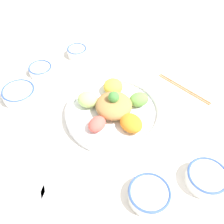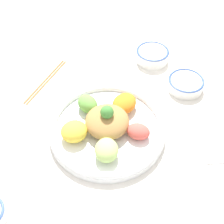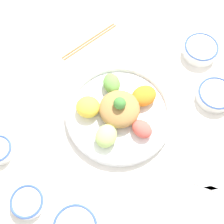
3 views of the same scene
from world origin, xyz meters
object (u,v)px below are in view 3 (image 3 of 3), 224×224
Objects in this scene: salad_platter at (118,112)px; sauce_bowl_far at (28,202)px; rice_bowl_plain at (215,95)px; sauce_bowl_red at (200,49)px; serving_spoon_extra at (192,181)px; chopsticks_pair_near at (89,41)px.

salad_platter is 3.58× the size of sauce_bowl_far.
salad_platter reaches higher than rice_bowl_plain.
sauce_bowl_red is 0.44m from serving_spoon_extra.
sauce_bowl_red reaches higher than serving_spoon_extra.
rice_bowl_plain is (0.05, -0.31, -0.01)m from salad_platter.
rice_bowl_plain reaches higher than serving_spoon_extra.
sauce_bowl_red is 0.38m from chopsticks_pair_near.
sauce_bowl_far is (-0.26, 0.26, -0.01)m from salad_platter.
sauce_bowl_far is at bearing -151.73° from serving_spoon_extra.
sauce_bowl_red reaches higher than rice_bowl_plain.
rice_bowl_plain reaches higher than chopsticks_pair_near.
sauce_bowl_red is 1.23× the size of sauce_bowl_far.
chopsticks_pair_near is (0.07, 0.38, -0.02)m from sauce_bowl_red.
chopsticks_pair_near is (0.29, 0.08, -0.02)m from salad_platter.
rice_bowl_plain is 0.89× the size of serving_spoon_extra.
salad_platter is 2.91× the size of sauce_bowl_red.
sauce_bowl_far is at bearing 134.07° from salad_platter.
sauce_bowl_red is at bearing -49.57° from sauce_bowl_far.
rice_bowl_plain is (-0.17, -0.02, -0.00)m from sauce_bowl_red.
serving_spoon_extra is at bearing -136.94° from salad_platter.
sauce_bowl_far is 0.57m from chopsticks_pair_near.
salad_platter reaches higher than chopsticks_pair_near.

